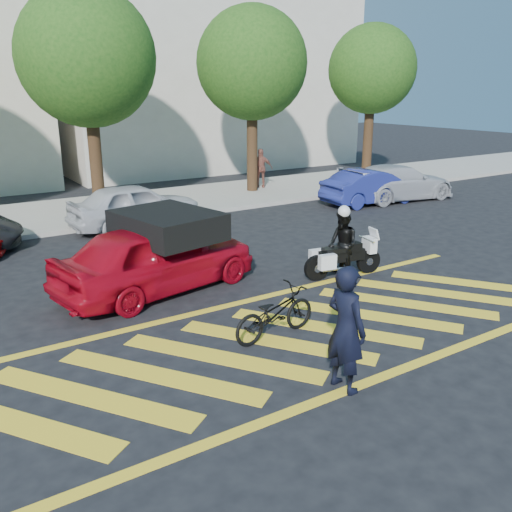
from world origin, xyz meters
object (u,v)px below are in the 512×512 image
bicycle (275,313)px  officer_moto (342,244)px  police_motorcycle (342,257)px  red_convertible (157,257)px  parked_mid_right (135,205)px  parked_right (371,187)px  parked_far_right (398,182)px  officer_bike (346,329)px

bicycle → officer_moto: officer_moto is taller
police_motorcycle → red_convertible: red_convertible is taller
officer_moto → police_motorcycle: bearing=123.4°
red_convertible → parked_mid_right: size_ratio=1.09×
red_convertible → parked_right: size_ratio=1.13×
bicycle → parked_far_right: 13.55m
officer_bike → parked_right: 13.79m
police_motorcycle → parked_mid_right: 7.58m
red_convertible → parked_far_right: (12.03, 4.30, -0.08)m
officer_moto → parked_mid_right: 7.58m
parked_mid_right → parked_right: bearing=-102.7°
red_convertible → parked_far_right: 12.78m
officer_bike → police_motorcycle: (3.31, 3.81, -0.48)m
red_convertible → officer_bike: bearing=175.9°
police_motorcycle → officer_moto: 0.32m
parked_mid_right → police_motorcycle: bearing=-165.5°
parked_right → officer_bike: bearing=136.7°
officer_bike → parked_mid_right: (0.94, 11.01, -0.25)m
parked_far_right → officer_moto: bearing=131.9°
red_convertible → parked_right: bearing=-79.7°
police_motorcycle → red_convertible: size_ratio=0.44×
bicycle → parked_far_right: (11.20, 7.62, 0.24)m
officer_bike → red_convertible: size_ratio=0.42×
police_motorcycle → red_convertible: 4.30m
officer_bike → police_motorcycle: bearing=-45.5°
red_convertible → parked_right: red_convertible is taller
officer_bike → officer_moto: bearing=-45.4°
officer_bike → red_convertible: officer_bike is taller
officer_moto → red_convertible: (-4.01, 1.50, -0.02)m
officer_moto → parked_mid_right: size_ratio=0.38×
officer_bike → parked_right: bearing=-50.3°
bicycle → red_convertible: size_ratio=0.38×
parked_right → parked_far_right: bearing=-87.5°
officer_moto → parked_far_right: (8.03, 5.80, -0.10)m
police_motorcycle → parked_mid_right: bearing=118.8°
bicycle → parked_mid_right: parked_mid_right is taller
officer_bike → parked_mid_right: size_ratio=0.46×
parked_right → parked_far_right: 1.44m
parked_right → parked_mid_right: bearing=83.6°
officer_moto → parked_far_right: bearing=136.4°
red_convertible → parked_mid_right: (1.65, 5.70, -0.07)m
parked_mid_right → parked_right: size_ratio=1.04×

